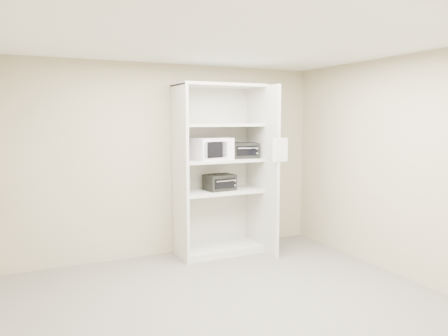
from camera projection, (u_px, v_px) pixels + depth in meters
name	position (u px, v px, depth m)	size (l,w,h in m)	color
floor	(234.00, 305.00, 4.57)	(4.50, 4.00, 0.01)	#625B52
ceiling	(234.00, 40.00, 4.26)	(4.50, 4.00, 0.01)	white
wall_back	(171.00, 160.00, 6.21)	(4.50, 0.02, 2.70)	#C1AC8C
wall_front	(383.00, 218.00, 2.62)	(4.50, 0.02, 2.70)	#C1AC8C
wall_right	(397.00, 167.00, 5.37)	(0.02, 4.00, 2.70)	#C1AC8C
shelving_unit	(222.00, 175.00, 6.25)	(1.24, 0.92, 2.42)	beige
microwave	(212.00, 149.00, 6.08)	(0.50, 0.38, 0.30)	white
toaster_oven_upper	(243.00, 150.00, 6.31)	(0.39, 0.29, 0.22)	black
toaster_oven_lower	(219.00, 182.00, 6.24)	(0.40, 0.31, 0.22)	black
paper_sign	(280.00, 150.00, 5.89)	(0.25, 0.01, 0.31)	white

